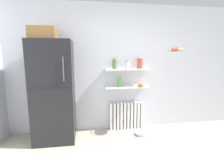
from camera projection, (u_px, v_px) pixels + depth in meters
The scene contains 12 objects.
back_wall at pixel (117, 69), 3.64m from camera, with size 7.04×0.10×2.60m, color silver.
refrigerator at pixel (53, 89), 3.14m from camera, with size 0.72×0.68×2.05m.
radiator at pixel (126, 116), 3.71m from camera, with size 0.73×0.12×0.59m.
wall_shelf_lower at pixel (127, 87), 3.58m from camera, with size 0.92×0.22×0.03m, color white.
wall_shelf_upper at pixel (127, 69), 3.51m from camera, with size 0.92×0.22×0.03m, color white.
storage_jar_0 at pixel (115, 64), 3.45m from camera, with size 0.09×0.09×0.21m.
storage_jar_1 at pixel (127, 65), 3.50m from camera, with size 0.10×0.10×0.17m.
storage_jar_2 at pixel (140, 63), 3.53m from camera, with size 0.12×0.12×0.22m.
vase at pixel (120, 82), 3.53m from camera, with size 0.08×0.08×0.21m, color #66A84C.
shelf_bowl at pixel (141, 85), 3.61m from camera, with size 0.15×0.15×0.07m, color orange.
pet_food_bowl at pixel (141, 134), 3.45m from camera, with size 0.21×0.21×0.05m, color #B7B7BC.
hanging_fruit_basket at pixel (176, 50), 3.23m from camera, with size 0.34×0.34×0.09m.
Camera 1 is at (-0.67, -1.53, 1.60)m, focal length 27.57 mm.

